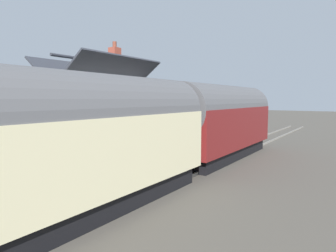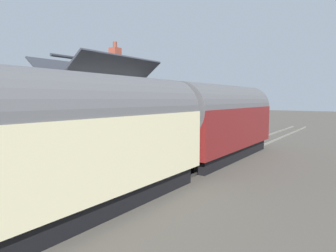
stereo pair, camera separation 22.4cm
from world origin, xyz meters
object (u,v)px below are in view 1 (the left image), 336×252
object	(u,v)px
station_building	(99,114)
planter_edge_far	(189,128)
planter_edge_near	(198,125)
lamp_post_platform	(193,99)
bench_by_lamp	(220,122)
bench_near_building	(30,153)
planter_by_door	(208,122)
train	(108,138)
bench_mid_platform	(197,127)

from	to	relation	value
station_building	planter_edge_far	bearing A→B (deg)	-10.36
planter_edge_near	lamp_post_platform	size ratio (longest dim) A/B	0.23
bench_by_lamp	bench_near_building	size ratio (longest dim) A/B	1.01
planter_edge_far	lamp_post_platform	distance (m)	3.60
station_building	planter_by_door	distance (m)	11.83
train	planter_edge_far	bearing A→B (deg)	18.68
bench_mid_platform	bench_near_building	world-z (taller)	same
station_building	lamp_post_platform	distance (m)	6.44
bench_mid_platform	planter_by_door	xyz separation A→B (m)	(4.04, 1.13, 0.04)
planter_edge_near	lamp_post_platform	distance (m)	4.31
bench_by_lamp	planter_by_door	distance (m)	1.12
train	station_building	world-z (taller)	station_building
station_building	planter_edge_near	world-z (taller)	station_building
bench_by_lamp	station_building	bearing A→B (deg)	170.95
bench_mid_platform	lamp_post_platform	world-z (taller)	lamp_post_platform
bench_by_lamp	planter_by_door	size ratio (longest dim) A/B	1.44
planter_edge_near	lamp_post_platform	xyz separation A→B (m)	(-3.47, -1.47, 2.10)
station_building	planter_edge_near	bearing A→B (deg)	-10.04
bench_near_building	bench_mid_platform	bearing A→B (deg)	-0.64
planter_by_door	lamp_post_platform	size ratio (longest dim) A/B	0.27
bench_near_building	planter_edge_near	bearing A→B (deg)	2.05
bench_near_building	planter_by_door	xyz separation A→B (m)	(17.16, 0.98, 0.04)
bench_mid_platform	bench_near_building	size ratio (longest dim) A/B	1.00
station_building	bench_near_building	size ratio (longest dim) A/B	4.26
station_building	planter_edge_far	size ratio (longest dim) A/B	7.92
bench_by_lamp	planter_edge_far	xyz separation A→B (m)	(-4.60, 0.55, -0.19)
bench_near_building	planter_edge_near	size ratio (longest dim) A/B	1.66
bench_near_building	planter_edge_far	bearing A→B (deg)	2.96
bench_near_building	planter_edge_near	distance (m)	14.52
bench_by_lamp	bench_near_building	xyz separation A→B (m)	(-17.90, -0.14, 0.00)
train	station_building	bearing A→B (deg)	50.00
planter_by_door	lamp_post_platform	bearing A→B (deg)	-162.43
station_building	bench_mid_platform	world-z (taller)	station_building
bench_by_lamp	lamp_post_platform	distance (m)	7.25
bench_near_building	lamp_post_platform	size ratio (longest dim) A/B	0.39
train	station_building	distance (m)	7.47
train	planter_by_door	bearing A→B (deg)	15.49
bench_near_building	planter_edge_far	size ratio (longest dim) A/B	1.86
lamp_post_platform	bench_mid_platform	bearing A→B (deg)	21.13
planter_edge_far	lamp_post_platform	xyz separation A→B (m)	(-2.26, -1.64, 2.27)
train	planter_by_door	distance (m)	17.14
planter_edge_near	bench_by_lamp	bearing A→B (deg)	-6.37
lamp_post_platform	bench_by_lamp	bearing A→B (deg)	9.06
bench_near_building	planter_edge_far	xyz separation A→B (m)	(13.31, 0.69, -0.19)
bench_mid_platform	planter_by_door	size ratio (longest dim) A/B	1.44
train	station_building	xyz separation A→B (m)	(4.79, 5.71, 0.43)
planter_edge_far	planter_edge_near	xyz separation A→B (m)	(1.20, -0.17, 0.17)
train	planter_edge_near	xyz separation A→B (m)	(13.85, 4.11, -0.82)
planter_by_door	lamp_post_platform	world-z (taller)	lamp_post_platform
train	planter_edge_far	world-z (taller)	train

